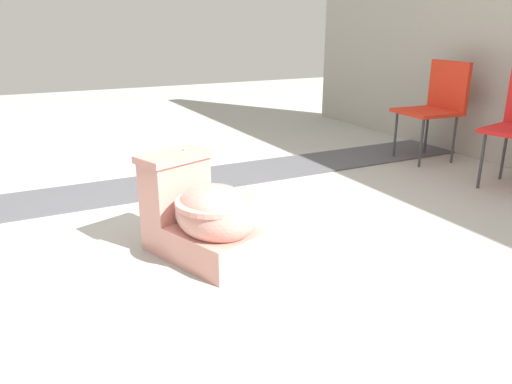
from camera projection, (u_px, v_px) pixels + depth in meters
ground_plane at (214, 243)px, 2.71m from camera, size 14.00×14.00×0.00m
gravel_strip at (220, 177)px, 3.86m from camera, size 0.56×8.00×0.01m
toilet at (203, 216)px, 2.49m from camera, size 0.72×0.56×0.52m
folding_chair_left at (437, 100)px, 4.22m from camera, size 0.47×0.47×0.83m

